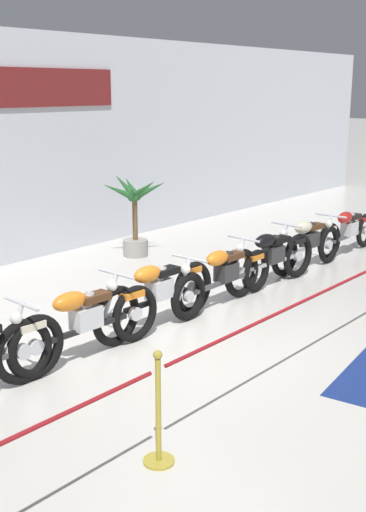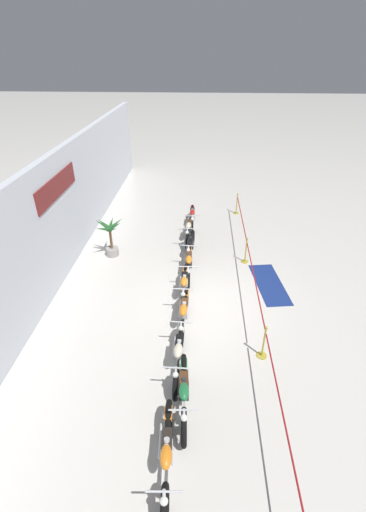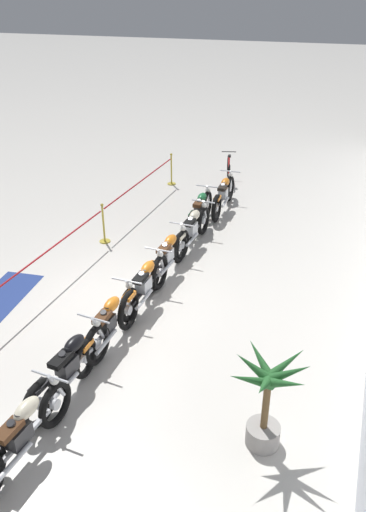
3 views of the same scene
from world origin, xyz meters
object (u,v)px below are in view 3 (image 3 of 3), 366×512
object	(u,v)px
motorcycle_orange_4	(145,286)
bicycle	(229,170)
motorcycle_cream_2	(192,230)
motorcycle_orange_5	(108,324)
motorcycle_orange_3	(168,256)
stanchion_far_left	(86,227)
stanchion_mid_left	(104,229)
motorcycle_cream_7	(22,435)
motorcycle_black_6	(70,367)
potted_palm_left_of_row	(267,399)
motorcycle_green_1	(200,211)
motorcycle_orange_0	(224,195)

from	to	relation	value
motorcycle_orange_4	bicycle	distance (m)	7.91
motorcycle_cream_2	motorcycle_orange_5	bearing A→B (deg)	-0.92
motorcycle_orange_3	motorcycle_orange_4	bearing A→B (deg)	2.49
stanchion_far_left	stanchion_mid_left	size ratio (longest dim) A/B	13.23
stanchion_far_left	stanchion_mid_left	xyz separation A→B (m)	(-0.81, -0.00, -0.41)
motorcycle_orange_5	motorcycle_cream_7	size ratio (longest dim) A/B	1.09
motorcycle_black_6	bicycle	distance (m)	10.53
motorcycle_orange_4	potted_palm_left_of_row	world-z (taller)	potted_palm_left_of_row
motorcycle_green_1	motorcycle_black_6	size ratio (longest dim) A/B	0.98
motorcycle_orange_4	motorcycle_orange_5	size ratio (longest dim) A/B	0.97
motorcycle_cream_7	stanchion_mid_left	size ratio (longest dim) A/B	2.07
motorcycle_orange_0	stanchion_far_left	size ratio (longest dim) A/B	0.17
motorcycle_orange_3	motorcycle_orange_4	distance (m)	1.35
motorcycle_orange_5	stanchion_mid_left	size ratio (longest dim) A/B	2.26
motorcycle_orange_0	potted_palm_left_of_row	bearing A→B (deg)	20.37
motorcycle_orange_0	motorcycle_cream_7	size ratio (longest dim) A/B	1.11
potted_palm_left_of_row	motorcycle_orange_5	bearing A→B (deg)	-111.65
motorcycle_cream_2	stanchion_mid_left	distance (m)	2.26
motorcycle_orange_4	stanchion_far_left	size ratio (longest dim) A/B	0.17
motorcycle_green_1	motorcycle_orange_4	world-z (taller)	motorcycle_green_1
bicycle	stanchion_far_left	size ratio (longest dim) A/B	0.12
bicycle	stanchion_far_left	xyz separation A→B (m)	(6.36, -1.70, 0.37)
motorcycle_orange_5	potted_palm_left_of_row	size ratio (longest dim) A/B	1.48
motorcycle_green_1	motorcycle_cream_7	distance (m)	8.05
motorcycle_cream_2	motorcycle_black_6	bearing A→B (deg)	-0.85
motorcycle_black_6	stanchion_mid_left	bearing A→B (deg)	-156.90
motorcycle_orange_3	bicycle	distance (m)	6.56
motorcycle_green_1	motorcycle_orange_3	bearing A→B (deg)	3.23
motorcycle_green_1	motorcycle_cream_7	bearing A→B (deg)	1.69
motorcycle_orange_3	stanchion_mid_left	xyz separation A→B (m)	(-0.99, -2.16, -0.12)
motorcycle_black_6	stanchion_far_left	bearing A→B (deg)	-153.00
motorcycle_black_6	stanchion_far_left	distance (m)	4.68
motorcycle_orange_3	stanchion_mid_left	world-z (taller)	stanchion_mid_left
motorcycle_orange_3	motorcycle_orange_5	size ratio (longest dim) A/B	1.02
motorcycle_green_1	motorcycle_black_6	xyz separation A→B (m)	(6.65, 0.11, -0.01)
motorcycle_orange_3	motorcycle_orange_5	world-z (taller)	motorcycle_orange_3
motorcycle_black_6	bicycle	world-z (taller)	bicycle
bicycle	motorcycle_orange_0	bearing A→B (deg)	12.67
motorcycle_orange_0	motorcycle_black_6	size ratio (longest dim) A/B	1.07
motorcycle_orange_4	bicycle	world-z (taller)	bicycle
potted_palm_left_of_row	stanchion_mid_left	distance (m)	7.22
motorcycle_orange_5	motorcycle_cream_7	distance (m)	2.65
potted_palm_left_of_row	motorcycle_black_6	bearing A→B (deg)	-89.67
motorcycle_orange_3	stanchion_mid_left	bearing A→B (deg)	-114.71
bicycle	motorcycle_orange_3	bearing A→B (deg)	4.05
motorcycle_green_1	motorcycle_cream_2	world-z (taller)	motorcycle_green_1
motorcycle_orange_4	bicycle	xyz separation A→B (m)	(-7.89, -0.52, -0.09)
motorcycle_orange_3	motorcycle_green_1	bearing A→B (deg)	-176.77
motorcycle_green_1	motorcycle_orange_5	distance (m)	5.40
motorcycle_orange_0	motorcycle_orange_5	xyz separation A→B (m)	(6.78, -0.12, -0.03)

